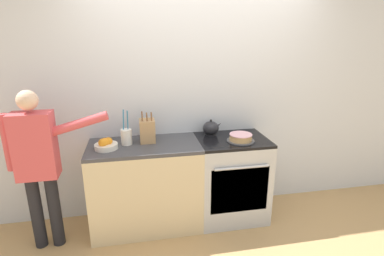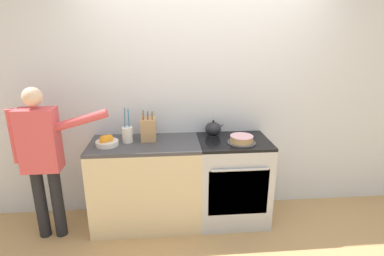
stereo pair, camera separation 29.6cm
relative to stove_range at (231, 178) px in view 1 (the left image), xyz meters
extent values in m
plane|color=tan|center=(-0.27, -0.29, -0.45)|extent=(16.00, 16.00, 0.00)
cube|color=silver|center=(-0.27, 0.31, 0.85)|extent=(8.00, 0.04, 2.60)
cube|color=beige|center=(-0.91, 0.00, -0.02)|extent=(1.10, 0.58, 0.87)
cube|color=#3D3D42|center=(-0.91, 0.00, 0.44)|extent=(1.10, 0.58, 0.03)
cube|color=#B7BABF|center=(0.00, 0.00, -0.02)|extent=(0.73, 0.58, 0.88)
cube|color=black|center=(0.00, -0.28, 0.01)|extent=(0.60, 0.01, 0.48)
cylinder|color=#B7BABF|center=(0.00, -0.31, 0.26)|extent=(0.54, 0.02, 0.02)
cube|color=black|center=(0.00, 0.00, 0.44)|extent=(0.73, 0.58, 0.03)
cylinder|color=#4C4C51|center=(0.06, -0.09, 0.46)|extent=(0.28, 0.28, 0.01)
cylinder|color=tan|center=(0.06, -0.09, 0.48)|extent=(0.22, 0.22, 0.03)
cylinder|color=tan|center=(0.06, -0.09, 0.51)|extent=(0.22, 0.22, 0.03)
cylinder|color=#EFB2C1|center=(0.06, -0.09, 0.53)|extent=(0.23, 0.23, 0.01)
cylinder|color=#232328|center=(-0.19, 0.18, 0.46)|extent=(0.12, 0.12, 0.01)
ellipsoid|color=#232328|center=(-0.19, 0.18, 0.53)|extent=(0.17, 0.17, 0.15)
cone|color=#232328|center=(-0.11, 0.18, 0.55)|extent=(0.09, 0.04, 0.08)
sphere|color=black|center=(-0.19, 0.18, 0.61)|extent=(0.02, 0.02, 0.02)
cube|color=tan|center=(-0.87, 0.08, 0.57)|extent=(0.15, 0.17, 0.23)
cylinder|color=brown|center=(-0.91, 0.04, 0.71)|extent=(0.01, 0.03, 0.06)
cylinder|color=brown|center=(-0.87, 0.04, 0.71)|extent=(0.01, 0.03, 0.06)
cylinder|color=brown|center=(-0.83, 0.04, 0.72)|extent=(0.01, 0.04, 0.08)
cylinder|color=brown|center=(-0.91, 0.08, 0.72)|extent=(0.01, 0.04, 0.09)
cylinder|color=brown|center=(-0.87, 0.08, 0.72)|extent=(0.01, 0.04, 0.08)
cylinder|color=brown|center=(-0.83, 0.08, 0.72)|extent=(0.01, 0.04, 0.08)
cylinder|color=silver|center=(-1.08, 0.04, 0.53)|extent=(0.11, 0.11, 0.15)
cylinder|color=teal|center=(-1.10, 0.05, 0.66)|extent=(0.03, 0.04, 0.29)
cylinder|color=teal|center=(-1.06, 0.04, 0.66)|extent=(0.02, 0.07, 0.29)
cylinder|color=silver|center=(-1.27, -0.05, 0.48)|extent=(0.22, 0.22, 0.05)
sphere|color=orange|center=(-1.27, -0.06, 0.52)|extent=(0.08, 0.08, 0.08)
sphere|color=orange|center=(-1.29, -0.08, 0.53)|extent=(0.08, 0.08, 0.08)
sphere|color=orange|center=(-1.25, -0.02, 0.52)|extent=(0.07, 0.07, 0.07)
sphere|color=orange|center=(-1.26, -0.05, 0.52)|extent=(0.07, 0.07, 0.07)
sphere|color=orange|center=(-1.24, -0.04, 0.52)|extent=(0.08, 0.08, 0.08)
cylinder|color=black|center=(-1.93, -0.15, -0.09)|extent=(0.11, 0.11, 0.72)
cylinder|color=black|center=(-1.77, -0.15, -0.09)|extent=(0.11, 0.11, 0.72)
cube|color=#D14C51|center=(-1.85, -0.15, 0.56)|extent=(0.34, 0.20, 0.59)
cylinder|color=#D14C51|center=(-2.06, -0.15, 0.61)|extent=(0.08, 0.08, 0.51)
cylinder|color=#D14C51|center=(-1.47, -0.15, 0.74)|extent=(0.51, 0.08, 0.21)
sphere|color=beige|center=(-1.85, -0.15, 0.97)|extent=(0.17, 0.17, 0.17)
camera|label=1|loc=(-0.97, -2.80, 1.49)|focal=28.00mm
camera|label=2|loc=(-0.68, -2.84, 1.49)|focal=28.00mm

